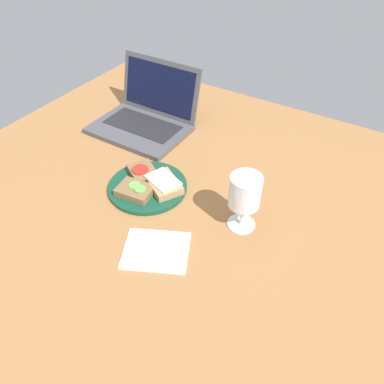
{
  "coord_description": "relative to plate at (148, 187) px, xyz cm",
  "views": [
    {
      "loc": [
        47.4,
        -59.94,
        74.51
      ],
      "look_at": [
        8.22,
        3.53,
        8.0
      ],
      "focal_mm": 35.0,
      "sensor_mm": 36.0,
      "label": 1
    }
  ],
  "objects": [
    {
      "name": "plate",
      "position": [
        0.0,
        0.0,
        0.0
      ],
      "size": [
        22.75,
        22.75,
        1.24
      ],
      "primitive_type": "cylinder",
      "color": "#144733",
      "rests_on": "wooden_table"
    },
    {
      "name": "napkin",
      "position": [
        15.67,
        -17.6,
        -0.42
      ],
      "size": [
        19.92,
        18.54,
        0.4
      ],
      "primitive_type": "cube",
      "rotation": [
        0.0,
        0.0,
        0.45
      ],
      "color": "white",
      "rests_on": "wooden_table"
    },
    {
      "name": "wooden_table",
      "position": [
        6.5,
        -2.9,
        -2.12
      ],
      "size": [
        140.0,
        140.0,
        3.0
      ],
      "primitive_type": "cube",
      "color": "#9E6B3D",
      "rests_on": "ground"
    },
    {
      "name": "sandwich_with_cucumber",
      "position": [
        -0.62,
        -4.71,
        1.77
      ],
      "size": [
        10.47,
        8.13,
        2.66
      ],
      "color": "brown",
      "rests_on": "plate"
    },
    {
      "name": "sandwich_with_cheese",
      "position": [
        4.43,
        1.8,
        1.97
      ],
      "size": [
        13.65,
        12.4,
        2.83
      ],
      "color": "#A88456",
      "rests_on": "plate"
    },
    {
      "name": "sandwich_with_tomato",
      "position": [
        -3.8,
        2.89,
        1.81
      ],
      "size": [
        11.54,
        10.87,
        2.69
      ],
      "color": "brown",
      "rests_on": "plate"
    },
    {
      "name": "laptop",
      "position": [
        -20.74,
        26.83,
        3.3
      ],
      "size": [
        32.24,
        27.68,
        20.46
      ],
      "color": "#4C4C51",
      "rests_on": "wooden_table"
    },
    {
      "name": "wine_glass",
      "position": [
        29.43,
        1.26,
        10.2
      ],
      "size": [
        7.93,
        7.93,
        15.85
      ],
      "color": "white",
      "rests_on": "wooden_table"
    }
  ]
}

